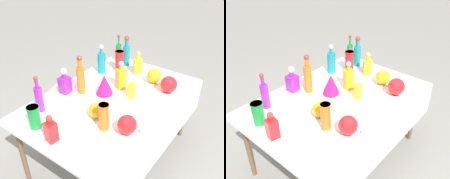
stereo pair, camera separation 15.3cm
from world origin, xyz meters
TOP-DOWN VIEW (x-y plane):
  - ground_plane at (0.00, 0.00)m, footprint 40.00×40.00m
  - display_table at (0.00, -0.04)m, footprint 1.72×1.17m
  - tall_bottle_0 at (-0.53, 0.40)m, footprint 0.07×0.07m
  - tall_bottle_1 at (-0.09, 0.31)m, footprint 0.08×0.08m
  - tall_bottle_2 at (0.70, 0.30)m, footprint 0.08×0.08m
  - tall_bottle_3 at (0.72, 0.43)m, footprint 0.06×0.06m
  - tall_bottle_4 at (0.36, 0.41)m, footprint 0.09×0.09m
  - square_decanter_0 at (-0.73, 0.03)m, footprint 0.09×0.09m
  - square_decanter_1 at (-0.18, 0.44)m, footprint 0.10×0.10m
  - square_decanter_2 at (0.59, 0.07)m, footprint 0.12×0.12m
  - square_decanter_3 at (0.21, 0.04)m, footprint 0.12×0.12m
  - slender_vase_0 at (0.13, -0.14)m, footprint 0.09×0.09m
  - slender_vase_1 at (0.52, 0.28)m, footprint 0.11×0.11m
  - slender_vase_2 at (-0.70, 0.25)m, footprint 0.11×0.11m
  - slender_vase_3 at (-0.39, -0.21)m, footprint 0.09×0.09m
  - fluted_vase_0 at (0.02, 0.11)m, footprint 0.17×0.17m
  - round_bowl_0 at (-0.33, -0.39)m, footprint 0.16×0.16m
  - round_bowl_1 at (0.42, -0.39)m, footprint 0.17×0.17m
  - round_bowl_2 at (-0.32, -0.06)m, footprint 0.13×0.13m
  - round_bowl_3 at (0.50, -0.18)m, footprint 0.15×0.15m
  - price_tag_left at (0.15, -0.49)m, footprint 0.05×0.02m
  - price_tag_center at (-0.45, -0.54)m, footprint 0.06×0.03m
  - price_tag_right at (-0.26, -0.49)m, footprint 0.05×0.02m
  - cardboard_box_behind_left at (0.25, 0.96)m, footprint 0.62×0.55m

SIDE VIEW (x-z plane):
  - ground_plane at x=0.00m, z-range 0.00..0.00m
  - cardboard_box_behind_left at x=0.25m, z-range -0.04..0.39m
  - display_table at x=0.00m, z-range 0.32..1.08m
  - price_tag_center at x=-0.45m, z-range 0.76..0.79m
  - price_tag_left at x=0.15m, z-range 0.76..0.80m
  - price_tag_right at x=-0.26m, z-range 0.76..0.81m
  - round_bowl_2 at x=-0.32m, z-range 0.76..0.90m
  - slender_vase_0 at x=0.13m, z-range 0.77..0.91m
  - round_bowl_3 at x=0.50m, z-range 0.76..0.92m
  - round_bowl_0 at x=-0.33m, z-range 0.76..0.93m
  - round_bowl_1 at x=0.42m, z-range 0.76..0.94m
  - square_decanter_0 at x=-0.73m, z-range 0.74..0.98m
  - square_decanter_2 at x=0.59m, z-range 0.73..0.99m
  - slender_vase_2 at x=-0.70m, z-range 0.77..0.97m
  - square_decanter_1 at x=-0.18m, z-range 0.74..1.00m
  - fluted_vase_0 at x=0.02m, z-range 0.76..0.98m
  - square_decanter_3 at x=0.21m, z-range 0.73..1.03m
  - slender_vase_3 at x=-0.39m, z-range 0.77..1.00m
  - tall_bottle_3 at x=0.72m, z-range 0.72..1.06m
  - slender_vase_1 at x=0.52m, z-range 0.77..1.01m
  - tall_bottle_4 at x=0.36m, z-range 0.73..1.06m
  - tall_bottle_0 at x=-0.53m, z-range 0.72..1.07m
  - tall_bottle_2 at x=0.70m, z-range 0.73..1.09m
  - tall_bottle_1 at x=-0.09m, z-range 0.73..1.13m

